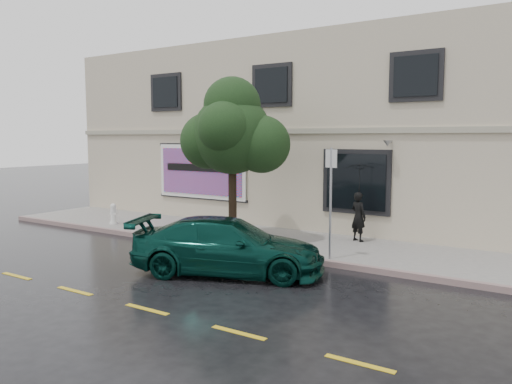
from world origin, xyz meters
The scene contains 12 objects.
ground centered at (0.00, 0.00, 0.00)m, with size 90.00×90.00×0.00m, color black.
sidewalk centered at (0.00, 3.25, 0.07)m, with size 20.00×3.50×0.15m, color #9B9793.
curb centered at (0.00, 1.50, 0.07)m, with size 20.00×0.18×0.16m, color gray.
road_marking centered at (0.00, -3.50, 0.01)m, with size 19.00×0.12×0.01m, color gold.
building centered at (0.00, 9.00, 3.50)m, with size 20.00×8.12×7.00m.
billboard centered at (-3.20, 4.92, 2.05)m, with size 4.30×0.16×2.20m.
car centered at (2.00, -0.50, 0.69)m, with size 2.11×4.77×1.39m, color #08332B.
pedestrian centered at (3.55, 4.29, 0.92)m, with size 0.56×0.37×1.55m, color black.
umbrella centered at (3.55, 4.29, 2.08)m, with size 1.03×1.03×0.76m, color black.
street_tree centered at (0.24, 2.20, 3.44)m, with size 2.43×2.43×4.53m.
fire_hydrant centered at (-5.32, 2.31, 0.53)m, with size 0.32×0.30×0.77m.
sign_pole centered at (3.76, 1.70, 1.90)m, with size 0.36×0.11×2.96m.
Camera 1 is at (9.15, -10.35, 3.38)m, focal length 35.00 mm.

